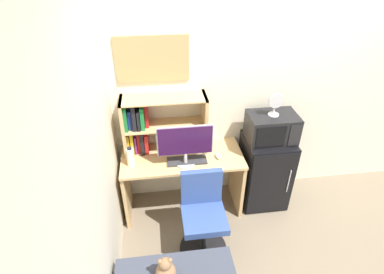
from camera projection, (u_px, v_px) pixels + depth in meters
wall_back at (300, 88)px, 3.27m from camera, size 6.40×0.04×2.60m
wall_left at (80, 226)px, 1.71m from camera, size 0.04×4.40×2.60m
desk at (183, 172)px, 3.30m from camera, size 1.27×0.57×0.73m
hutch_bookshelf at (150, 124)px, 3.10m from camera, size 0.85×0.28×0.62m
monitor at (185, 143)px, 2.94m from camera, size 0.55×0.19×0.44m
keyboard at (187, 161)px, 3.10m from camera, size 0.40×0.15×0.02m
computer_mouse at (218, 156)px, 3.16m from camera, size 0.06×0.10×0.04m
water_bottle at (131, 157)px, 3.00m from camera, size 0.08×0.08×0.22m
mini_fridge at (264, 171)px, 3.46m from camera, size 0.51×0.50×0.85m
microwave at (272, 128)px, 3.15m from camera, size 0.50×0.35×0.30m
desk_fan at (276, 103)px, 2.99m from camera, size 0.15×0.11×0.24m
desk_chair at (203, 219)px, 2.92m from camera, size 0.47×0.47×0.87m
teddy_bear at (166, 270)px, 2.28m from camera, size 0.16×0.16×0.24m
wall_corkboard at (152, 59)px, 2.85m from camera, size 0.69×0.02×0.44m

